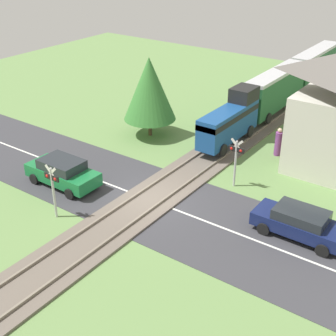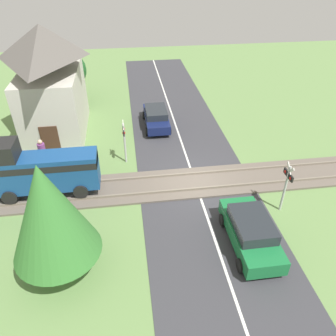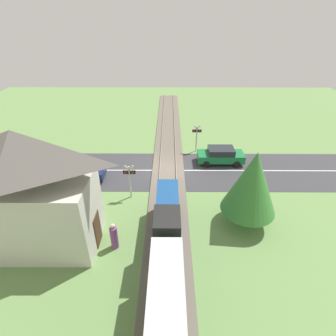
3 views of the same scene
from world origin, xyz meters
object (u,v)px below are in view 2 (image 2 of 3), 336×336
(crossing_signal_east_approach, at_px, (124,137))
(station_building, at_px, (51,84))
(car_far_side, at_px, (156,117))
(car_near_crossing, at_px, (251,231))
(pedestrian_by_station, at_px, (43,154))
(crossing_signal_west_approach, at_px, (287,181))

(crossing_signal_east_approach, height_order, station_building, station_building)
(car_far_side, bearing_deg, car_near_crossing, -166.68)
(crossing_signal_east_approach, distance_m, pedestrian_by_station, 5.05)
(crossing_signal_west_approach, height_order, station_building, station_building)
(car_near_crossing, relative_size, pedestrian_by_station, 2.37)
(crossing_signal_west_approach, bearing_deg, car_near_crossing, 130.33)
(car_far_side, xyz_separation_m, pedestrian_by_station, (-4.26, 7.33, 0.07))
(crossing_signal_west_approach, distance_m, station_building, 16.03)
(crossing_signal_west_approach, xyz_separation_m, crossing_signal_east_approach, (5.54, 7.66, 0.00))
(crossing_signal_west_approach, relative_size, station_building, 0.38)
(car_near_crossing, distance_m, car_far_side, 12.50)
(car_near_crossing, height_order, crossing_signal_east_approach, crossing_signal_east_approach)
(crossing_signal_east_approach, bearing_deg, station_building, 44.73)
(car_near_crossing, relative_size, station_building, 0.57)
(crossing_signal_east_approach, xyz_separation_m, pedestrian_by_station, (0.33, 4.94, -0.98))
(crossing_signal_west_approach, xyz_separation_m, station_building, (10.18, 12.25, 1.81))
(pedestrian_by_station, bearing_deg, crossing_signal_west_approach, -115.00)
(station_building, xyz_separation_m, pedestrian_by_station, (-4.31, 0.35, -2.79))
(car_near_crossing, bearing_deg, car_far_side, 13.32)
(pedestrian_by_station, bearing_deg, crossing_signal_east_approach, -93.83)
(car_near_crossing, xyz_separation_m, pedestrian_by_station, (7.90, 10.21, 0.01))
(car_far_side, height_order, station_building, station_building)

